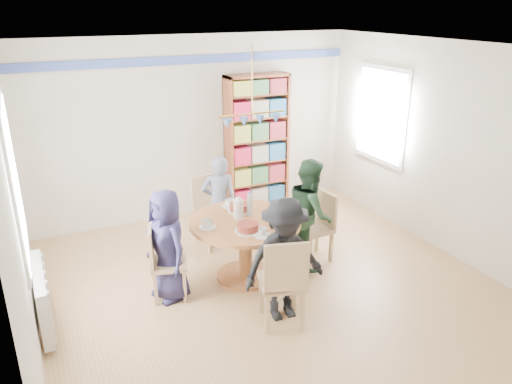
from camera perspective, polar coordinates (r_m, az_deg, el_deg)
ground at (r=5.94m, az=1.69°, el=-10.77°), size 5.00×5.00×0.00m
room_shell at (r=5.92m, az=-4.25°, el=6.49°), size 5.00×5.00×5.00m
radiator at (r=5.53m, az=-23.21°, el=-11.02°), size 0.12×1.00×0.60m
dining_table at (r=5.87m, az=-1.24°, el=-4.96°), size 1.30×1.30×0.75m
chair_left at (r=5.61m, az=-10.73°, el=-7.52°), size 0.48×0.48×0.87m
chair_right at (r=6.39m, az=7.24°, el=-3.53°), size 0.41×0.41×0.89m
chair_far at (r=6.75m, az=-5.29°, el=-1.77°), size 0.50×0.50×0.96m
chair_near at (r=5.02m, az=3.18°, el=-9.92°), size 0.55×0.55×1.00m
person_left at (r=5.54m, az=-10.08°, el=-6.02°), size 0.55×0.71×1.28m
person_right at (r=6.16m, az=6.18°, el=-2.41°), size 0.73×0.81×1.38m
person_far at (r=6.61m, az=-4.24°, el=-1.17°), size 0.52×0.40×1.28m
person_near at (r=5.11m, az=3.23°, el=-7.77°), size 0.89×0.54×1.33m
bookshelf at (r=7.85m, az=0.12°, el=5.55°), size 1.01×0.30×2.11m
tableware at (r=5.78m, az=-1.58°, el=-2.61°), size 1.12×1.12×0.29m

